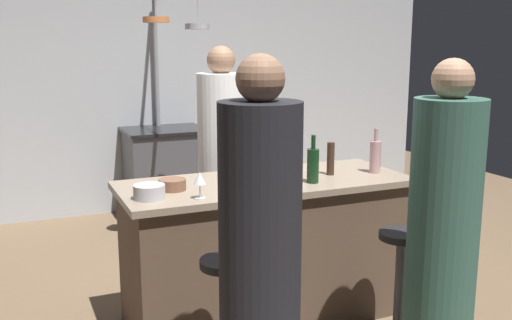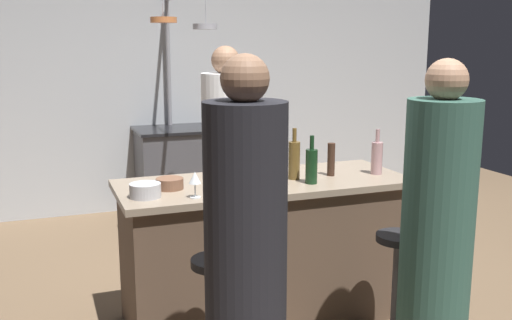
{
  "view_description": "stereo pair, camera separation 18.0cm",
  "coord_description": "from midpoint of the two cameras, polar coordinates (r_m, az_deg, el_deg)",
  "views": [
    {
      "loc": [
        -1.45,
        -3.21,
        1.74
      ],
      "look_at": [
        0.0,
        0.15,
        1.0
      ],
      "focal_mm": 41.2,
      "sensor_mm": 36.0,
      "label": 1
    },
    {
      "loc": [
        -1.28,
        -3.28,
        1.74
      ],
      "look_at": [
        0.0,
        0.15,
        1.0
      ],
      "focal_mm": 41.2,
      "sensor_mm": 36.0,
      "label": 2
    }
  ],
  "objects": [
    {
      "name": "bar_stool_right",
      "position": [
        3.53,
        14.97,
        -11.69
      ],
      "size": [
        0.28,
        0.28,
        0.68
      ],
      "color": "#4C4C51",
      "rests_on": "ground_plane"
    },
    {
      "name": "overhead_pot_rack",
      "position": [
        5.49,
        -6.74,
        9.8
      ],
      "size": [
        0.56,
        1.42,
        2.17
      ],
      "color": "gray",
      "rests_on": "ground_plane"
    },
    {
      "name": "mixing_bowl_steel",
      "position": [
        3.26,
        -9.15,
        -2.94
      ],
      "size": [
        0.17,
        0.17,
        0.08
      ],
      "primitive_type": "cylinder",
      "color": "#B7B7BC",
      "rests_on": "kitchen_island"
    },
    {
      "name": "wine_bottle_red",
      "position": [
        3.54,
        6.86,
        -0.52
      ],
      "size": [
        0.07,
        0.07,
        0.29
      ],
      "color": "#143319",
      "rests_on": "kitchen_island"
    },
    {
      "name": "kitchen_island",
      "position": [
        3.75,
        2.21,
        -8.67
      ],
      "size": [
        1.8,
        0.72,
        0.9
      ],
      "color": "brown",
      "rests_on": "ground_plane"
    },
    {
      "name": "pepper_mill",
      "position": [
        3.77,
        8.67,
        0.05
      ],
      "size": [
        0.05,
        0.05,
        0.21
      ],
      "primitive_type": "cylinder",
      "color": "#382319",
      "rests_on": "kitchen_island"
    },
    {
      "name": "stove_range",
      "position": [
        6.0,
        -6.85,
        -1.1
      ],
      "size": [
        0.8,
        0.64,
        0.89
      ],
      "color": "#47474C",
      "rests_on": "ground_plane"
    },
    {
      "name": "wine_glass_by_chef",
      "position": [
        3.44,
        -1.49,
        -0.91
      ],
      "size": [
        0.07,
        0.07,
        0.15
      ],
      "color": "silver",
      "rests_on": "kitchen_island"
    },
    {
      "name": "bar_stool_left",
      "position": [
        3.08,
        -2.03,
        -14.86
      ],
      "size": [
        0.28,
        0.28,
        0.68
      ],
      "color": "#4C4C51",
      "rests_on": "ground_plane"
    },
    {
      "name": "guest_right",
      "position": [
        3.08,
        18.74,
        -7.52
      ],
      "size": [
        0.35,
        0.35,
        1.67
      ],
      "color": "#33594C",
      "rests_on": "ground_plane"
    },
    {
      "name": "wine_bottle_amber",
      "position": [
        3.64,
        5.14,
        0.06
      ],
      "size": [
        0.07,
        0.07,
        0.32
      ],
      "color": "brown",
      "rests_on": "kitchen_island"
    },
    {
      "name": "guest_left",
      "position": [
        2.58,
        1.02,
        -10.28
      ],
      "size": [
        0.36,
        0.36,
        1.69
      ],
      "color": "black",
      "rests_on": "ground_plane"
    },
    {
      "name": "wine_glass_near_right_guest",
      "position": [
        3.42,
        0.13,
        -0.96
      ],
      "size": [
        0.07,
        0.07,
        0.15
      ],
      "color": "silver",
      "rests_on": "kitchen_island"
    },
    {
      "name": "ground_plane",
      "position": [
        3.92,
        2.16,
        -14.89
      ],
      "size": [
        9.0,
        9.0,
        0.0
      ],
      "primitive_type": "plane",
      "color": "brown"
    },
    {
      "name": "wine_bottle_green",
      "position": [
        3.63,
        2.54,
        -0.04
      ],
      "size": [
        0.07,
        0.07,
        0.31
      ],
      "color": "#193D23",
      "rests_on": "kitchen_island"
    },
    {
      "name": "mixing_bowl_wooden",
      "position": [
        3.43,
        -6.89,
        -2.29
      ],
      "size": [
        0.16,
        0.16,
        0.06
      ],
      "primitive_type": "cylinder",
      "color": "brown",
      "rests_on": "kitchen_island"
    },
    {
      "name": "wine_glass_near_left_guest",
      "position": [
        3.2,
        -4.35,
        -1.87
      ],
      "size": [
        0.07,
        0.07,
        0.15
      ],
      "color": "silver",
      "rests_on": "kitchen_island"
    },
    {
      "name": "wine_bottle_rose",
      "position": [
        3.87,
        12.97,
        0.28
      ],
      "size": [
        0.07,
        0.07,
        0.29
      ],
      "color": "#B78C8E",
      "rests_on": "kitchen_island"
    },
    {
      "name": "chef",
      "position": [
        4.39,
        -1.7,
        -1.02
      ],
      "size": [
        0.36,
        0.36,
        1.71
      ],
      "color": "white",
      "rests_on": "ground_plane"
    },
    {
      "name": "back_wall",
      "position": [
        6.26,
        -7.92,
        7.3
      ],
      "size": [
        6.4,
        0.16,
        2.6
      ],
      "primitive_type": "cube",
      "color": "#B2B7BC",
      "rests_on": "ground_plane"
    }
  ]
}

